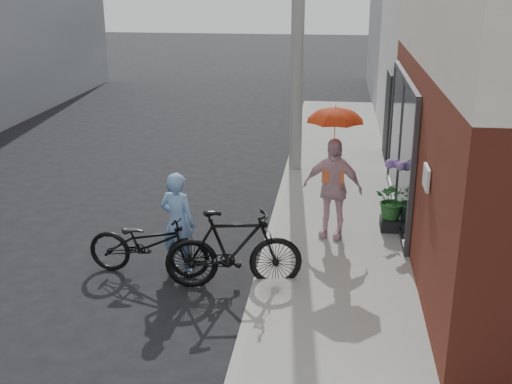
% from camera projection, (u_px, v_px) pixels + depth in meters
% --- Properties ---
extents(ground, '(80.00, 80.00, 0.00)m').
position_uv_depth(ground, '(188.00, 296.00, 9.05)').
color(ground, black).
rests_on(ground, ground).
extents(sidewalk, '(2.20, 24.00, 0.12)m').
position_uv_depth(sidewalk, '(339.00, 243.00, 10.66)').
color(sidewalk, gray).
rests_on(sidewalk, ground).
extents(curb, '(0.12, 24.00, 0.12)m').
position_uv_depth(curb, '(269.00, 240.00, 10.80)').
color(curb, '#9E9E99').
rests_on(curb, ground).
extents(utility_pole, '(0.28, 0.28, 7.00)m').
position_uv_depth(utility_pole, '(298.00, 14.00, 13.41)').
color(utility_pole, '#9E9E99').
rests_on(utility_pole, ground).
extents(officer, '(0.67, 0.55, 1.58)m').
position_uv_depth(officer, '(178.00, 223.00, 9.53)').
color(officer, '#7BA4DA').
rests_on(officer, ground).
extents(bike_left, '(1.92, 0.78, 0.99)m').
position_uv_depth(bike_left, '(149.00, 244.00, 9.57)').
color(bike_left, black).
rests_on(bike_left, ground).
extents(bike_right, '(2.03, 0.88, 1.18)m').
position_uv_depth(bike_right, '(234.00, 249.00, 9.13)').
color(bike_right, black).
rests_on(bike_right, ground).
extents(kimono_woman, '(1.06, 0.65, 1.69)m').
position_uv_depth(kimono_woman, '(332.00, 188.00, 10.54)').
color(kimono_woman, silver).
rests_on(kimono_woman, sidewalk).
extents(parasol, '(0.89, 0.89, 0.78)m').
position_uv_depth(parasol, '(335.00, 114.00, 10.14)').
color(parasol, '#E84C1B').
rests_on(parasol, kimono_woman).
extents(planter, '(0.39, 0.39, 0.20)m').
position_uv_depth(planter, '(392.00, 224.00, 11.04)').
color(planter, black).
rests_on(planter, sidewalk).
extents(potted_plant, '(0.62, 0.53, 0.68)m').
position_uv_depth(potted_plant, '(393.00, 200.00, 10.89)').
color(potted_plant, '#265F27').
rests_on(potted_plant, planter).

